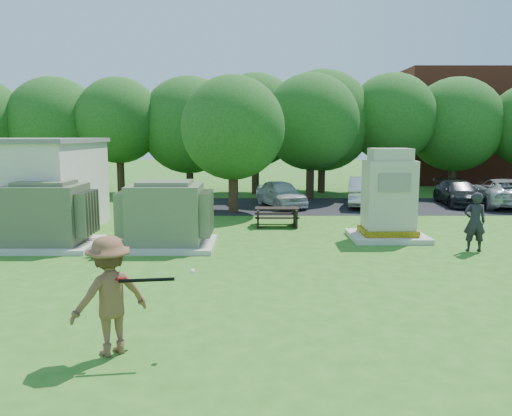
{
  "coord_description": "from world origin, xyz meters",
  "views": [
    {
      "loc": [
        -0.04,
        -10.78,
        3.48
      ],
      "look_at": [
        0.0,
        4.0,
        1.3
      ],
      "focal_mm": 35.0,
      "sensor_mm": 36.0,
      "label": 1
    }
  ],
  "objects_px": {
    "picnic_table": "(277,215)",
    "car_silver_a": "(366,191)",
    "generator_cabinet": "(389,200)",
    "batter": "(110,296)",
    "person_by_generator": "(475,222)",
    "transformer_right": "(166,216)",
    "car_white": "(281,193)",
    "car_silver_b": "(502,192)",
    "transformer_left": "(47,216)",
    "car_dark": "(459,193)"
  },
  "relations": [
    {
      "from": "picnic_table",
      "to": "car_silver_a",
      "type": "bearing_deg",
      "value": 49.98
    },
    {
      "from": "generator_cabinet",
      "to": "batter",
      "type": "bearing_deg",
      "value": -127.38
    },
    {
      "from": "batter",
      "to": "person_by_generator",
      "type": "bearing_deg",
      "value": -177.76
    },
    {
      "from": "batter",
      "to": "person_by_generator",
      "type": "relative_size",
      "value": 1.07
    },
    {
      "from": "transformer_right",
      "to": "person_by_generator",
      "type": "height_order",
      "value": "transformer_right"
    },
    {
      "from": "generator_cabinet",
      "to": "person_by_generator",
      "type": "bearing_deg",
      "value": -40.42
    },
    {
      "from": "transformer_right",
      "to": "picnic_table",
      "type": "xyz_separation_m",
      "value": [
        3.6,
        3.55,
        -0.53
      ]
    },
    {
      "from": "batter",
      "to": "car_white",
      "type": "xyz_separation_m",
      "value": [
        3.56,
        16.47,
        -0.32
      ]
    },
    {
      "from": "generator_cabinet",
      "to": "person_by_generator",
      "type": "height_order",
      "value": "generator_cabinet"
    },
    {
      "from": "car_white",
      "to": "car_silver_a",
      "type": "relative_size",
      "value": 0.86
    },
    {
      "from": "picnic_table",
      "to": "car_silver_b",
      "type": "xyz_separation_m",
      "value": [
        11.24,
        5.32,
        0.24
      ]
    },
    {
      "from": "car_white",
      "to": "car_silver_a",
      "type": "bearing_deg",
      "value": -16.09
    },
    {
      "from": "transformer_right",
      "to": "car_silver_b",
      "type": "relative_size",
      "value": 0.61
    },
    {
      "from": "transformer_right",
      "to": "transformer_left",
      "type": "bearing_deg",
      "value": 180.0
    },
    {
      "from": "transformer_left",
      "to": "car_silver_a",
      "type": "relative_size",
      "value": 0.68
    },
    {
      "from": "transformer_left",
      "to": "generator_cabinet",
      "type": "distance_m",
      "value": 11.0
    },
    {
      "from": "transformer_left",
      "to": "picnic_table",
      "type": "height_order",
      "value": "transformer_left"
    },
    {
      "from": "picnic_table",
      "to": "car_silver_b",
      "type": "relative_size",
      "value": 0.34
    },
    {
      "from": "generator_cabinet",
      "to": "car_white",
      "type": "height_order",
      "value": "generator_cabinet"
    },
    {
      "from": "car_dark",
      "to": "person_by_generator",
      "type": "bearing_deg",
      "value": -104.8
    },
    {
      "from": "transformer_right",
      "to": "batter",
      "type": "relative_size",
      "value": 1.57
    },
    {
      "from": "transformer_right",
      "to": "car_silver_a",
      "type": "relative_size",
      "value": 0.68
    },
    {
      "from": "transformer_right",
      "to": "batter",
      "type": "height_order",
      "value": "transformer_right"
    },
    {
      "from": "transformer_left",
      "to": "batter",
      "type": "height_order",
      "value": "transformer_left"
    },
    {
      "from": "batter",
      "to": "car_silver_a",
      "type": "distance_m",
      "value": 18.42
    },
    {
      "from": "person_by_generator",
      "to": "car_silver_a",
      "type": "relative_size",
      "value": 0.41
    },
    {
      "from": "transformer_left",
      "to": "car_silver_b",
      "type": "distance_m",
      "value": 20.56
    },
    {
      "from": "car_white",
      "to": "car_silver_a",
      "type": "xyz_separation_m",
      "value": [
        4.18,
        0.24,
        0.08
      ]
    },
    {
      "from": "transformer_right",
      "to": "picnic_table",
      "type": "bearing_deg",
      "value": 44.6
    },
    {
      "from": "picnic_table",
      "to": "car_silver_b",
      "type": "bearing_deg",
      "value": 25.31
    },
    {
      "from": "car_dark",
      "to": "car_silver_b",
      "type": "relative_size",
      "value": 0.85
    },
    {
      "from": "transformer_left",
      "to": "car_white",
      "type": "relative_size",
      "value": 0.8
    },
    {
      "from": "transformer_left",
      "to": "batter",
      "type": "xyz_separation_m",
      "value": [
        4.16,
        -7.67,
        -0.01
      ]
    },
    {
      "from": "generator_cabinet",
      "to": "picnic_table",
      "type": "xyz_separation_m",
      "value": [
        -3.62,
        2.38,
        -0.88
      ]
    },
    {
      "from": "batter",
      "to": "car_white",
      "type": "height_order",
      "value": "batter"
    },
    {
      "from": "transformer_left",
      "to": "car_white",
      "type": "bearing_deg",
      "value": 48.69
    },
    {
      "from": "transformer_right",
      "to": "car_dark",
      "type": "distance_m",
      "value": 15.88
    },
    {
      "from": "car_white",
      "to": "car_silver_a",
      "type": "height_order",
      "value": "car_silver_a"
    },
    {
      "from": "batter",
      "to": "car_white",
      "type": "bearing_deg",
      "value": -138.43
    },
    {
      "from": "transformer_right",
      "to": "person_by_generator",
      "type": "relative_size",
      "value": 1.67
    },
    {
      "from": "person_by_generator",
      "to": "car_silver_b",
      "type": "xyz_separation_m",
      "value": [
        5.5,
        9.49,
        -0.22
      ]
    },
    {
      "from": "car_silver_a",
      "to": "picnic_table",
      "type": "bearing_deg",
      "value": 62.55
    },
    {
      "from": "batter",
      "to": "car_white",
      "type": "relative_size",
      "value": 0.51
    },
    {
      "from": "car_silver_a",
      "to": "car_white",
      "type": "bearing_deg",
      "value": 15.89
    },
    {
      "from": "batter",
      "to": "person_by_generator",
      "type": "height_order",
      "value": "batter"
    },
    {
      "from": "person_by_generator",
      "to": "picnic_table",
      "type": "bearing_deg",
      "value": -31.27
    },
    {
      "from": "transformer_left",
      "to": "car_silver_a",
      "type": "xyz_separation_m",
      "value": [
        11.91,
        9.04,
        -0.24
      ]
    },
    {
      "from": "car_white",
      "to": "batter",
      "type": "bearing_deg",
      "value": -121.62
    },
    {
      "from": "transformer_left",
      "to": "car_silver_b",
      "type": "height_order",
      "value": "transformer_left"
    },
    {
      "from": "batter",
      "to": "car_silver_b",
      "type": "bearing_deg",
      "value": -167.21
    }
  ]
}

